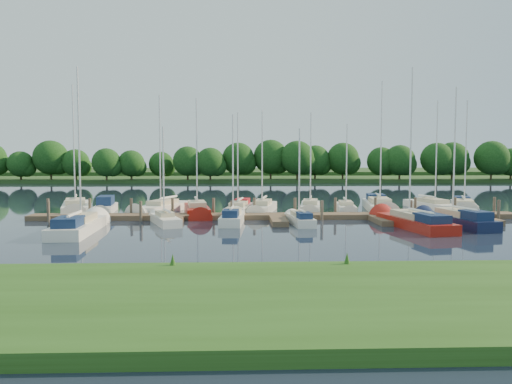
{
  "coord_description": "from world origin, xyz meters",
  "views": [
    {
      "loc": [
        -3.07,
        -32.73,
        5.21
      ],
      "look_at": [
        -1.64,
        8.0,
        2.2
      ],
      "focal_mm": 35.0,
      "sensor_mm": 36.0,
      "label": 1
    }
  ],
  "objects_px": {
    "dock": "(276,217)",
    "sailboat_s_2": "(233,219)",
    "motorboat": "(105,208)",
    "sailboat_n_5": "(263,209)",
    "sailboat_n_0": "(76,209)"
  },
  "relations": [
    {
      "from": "sailboat_n_5",
      "to": "sailboat_s_2",
      "type": "height_order",
      "value": "sailboat_n_5"
    },
    {
      "from": "dock",
      "to": "sailboat_n_5",
      "type": "bearing_deg",
      "value": 99.44
    },
    {
      "from": "dock",
      "to": "sailboat_s_2",
      "type": "xyz_separation_m",
      "value": [
        -3.53,
        -1.85,
        0.13
      ]
    },
    {
      "from": "dock",
      "to": "sailboat_s_2",
      "type": "height_order",
      "value": "sailboat_s_2"
    },
    {
      "from": "motorboat",
      "to": "sailboat_n_5",
      "type": "xyz_separation_m",
      "value": [
        14.39,
        -0.54,
        -0.09
      ]
    },
    {
      "from": "sailboat_s_2",
      "to": "motorboat",
      "type": "bearing_deg",
      "value": 151.14
    },
    {
      "from": "dock",
      "to": "sailboat_n_5",
      "type": "xyz_separation_m",
      "value": [
        -0.87,
        5.26,
        0.08
      ]
    },
    {
      "from": "motorboat",
      "to": "sailboat_n_0",
      "type": "bearing_deg",
      "value": -6.08
    },
    {
      "from": "sailboat_n_0",
      "to": "sailboat_s_2",
      "type": "relative_size",
      "value": 1.37
    },
    {
      "from": "dock",
      "to": "sailboat_n_5",
      "type": "height_order",
      "value": "sailboat_n_5"
    },
    {
      "from": "sailboat_n_0",
      "to": "motorboat",
      "type": "relative_size",
      "value": 2.1
    },
    {
      "from": "dock",
      "to": "sailboat_s_2",
      "type": "bearing_deg",
      "value": -152.32
    },
    {
      "from": "sailboat_n_0",
      "to": "motorboat",
      "type": "bearing_deg",
      "value": 164.0
    },
    {
      "from": "motorboat",
      "to": "sailboat_s_2",
      "type": "height_order",
      "value": "sailboat_s_2"
    },
    {
      "from": "sailboat_n_5",
      "to": "sailboat_s_2",
      "type": "bearing_deg",
      "value": 81.05
    }
  ]
}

